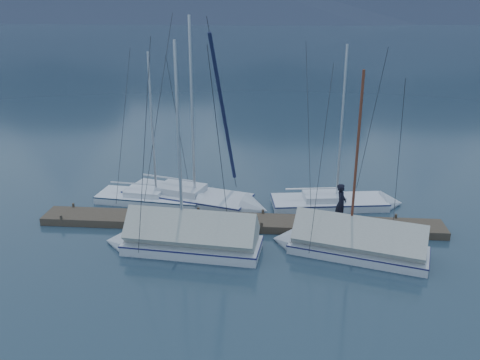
% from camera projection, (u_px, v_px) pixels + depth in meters
% --- Properties ---
extents(ground, '(1000.00, 1000.00, 0.00)m').
position_uv_depth(ground, '(236.00, 246.00, 21.03)').
color(ground, '#172734').
rests_on(ground, ground).
extents(dock, '(18.00, 1.50, 0.54)m').
position_uv_depth(dock, '(240.00, 224.00, 22.87)').
color(dock, '#382D23').
rests_on(dock, ground).
extents(mooring_posts, '(15.12, 1.52, 0.35)m').
position_uv_depth(mooring_posts, '(229.00, 218.00, 22.83)').
color(mooring_posts, '#382D23').
rests_on(mooring_posts, ground).
extents(sailboat_open_left, '(6.31, 2.69, 8.13)m').
position_uv_depth(sailboat_open_left, '(165.00, 200.00, 25.38)').
color(sailboat_open_left, silver).
rests_on(sailboat_open_left, ground).
extents(sailboat_open_mid, '(7.77, 4.14, 9.89)m').
position_uv_depth(sailboat_open_mid, '(204.00, 201.00, 25.27)').
color(sailboat_open_mid, silver).
rests_on(sailboat_open_mid, ground).
extents(sailboat_open_right, '(6.66, 2.94, 8.55)m').
position_uv_depth(sailboat_open_right, '(345.00, 203.00, 24.99)').
color(sailboat_open_right, silver).
rests_on(sailboat_open_right, ground).
extents(sailboat_covered_near, '(6.53, 3.53, 8.13)m').
position_uv_depth(sailboat_covered_near, '(346.00, 244.00, 20.37)').
color(sailboat_covered_near, silver).
rests_on(sailboat_covered_near, ground).
extents(sailboat_covered_far, '(6.68, 2.81, 9.14)m').
position_uv_depth(sailboat_covered_far, '(180.00, 240.00, 20.61)').
color(sailboat_covered_far, silver).
rests_on(sailboat_covered_far, ground).
extents(person, '(0.59, 0.74, 1.79)m').
position_uv_depth(person, '(341.00, 203.00, 22.19)').
color(person, black).
rests_on(person, dock).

